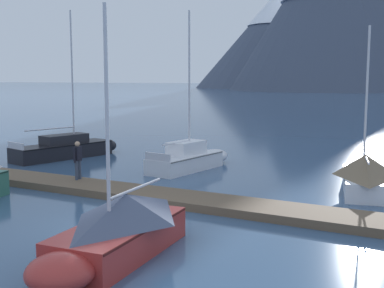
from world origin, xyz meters
TOP-DOWN VIEW (x-y plane):
  - ground_plane at (0.00, 0.00)m, footprint 700.00×700.00m
  - mountain_west_summit at (-52.96, 209.58)m, footprint 75.56×75.56m
  - dock at (0.00, 4.00)m, footprint 25.15×3.28m
  - sailboat_nearest_berth at (-10.56, 10.96)m, footprint 3.39×7.12m
  - sailboat_mid_dock_port at (-2.26, 10.69)m, footprint 2.57×6.12m
  - sailboat_mid_dock_starboard at (1.58, -2.07)m, footprint 2.21×5.70m
  - sailboat_far_berth at (6.55, 9.03)m, footprint 2.57×5.89m
  - person_on_dock at (-4.94, 4.73)m, footprint 0.26×0.59m

SIDE VIEW (x-z plane):
  - ground_plane at x=0.00m, z-range 0.00..0.00m
  - dock at x=0.00m, z-range 0.00..0.30m
  - sailboat_mid_dock_port at x=-2.26m, z-range -3.48..4.61m
  - sailboat_nearest_berth at x=-10.56m, z-range -3.74..4.90m
  - sailboat_mid_dock_starboard at x=1.58m, z-range -2.54..4.04m
  - sailboat_far_berth at x=6.55m, z-range -2.68..4.22m
  - person_on_dock at x=-4.94m, z-range 0.42..2.11m
  - mountain_west_summit at x=-52.96m, z-range 0.77..44.80m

